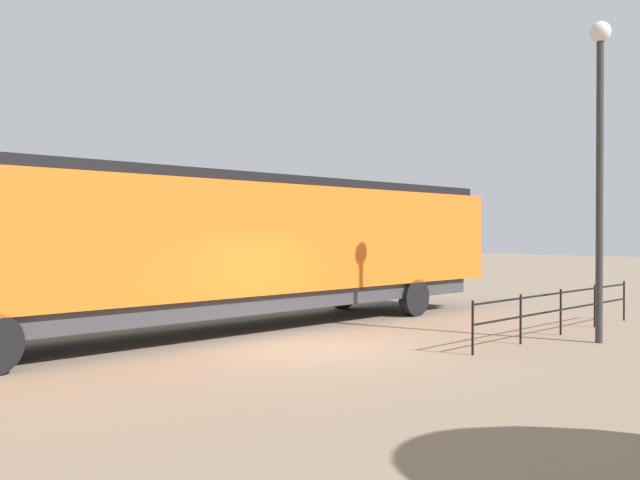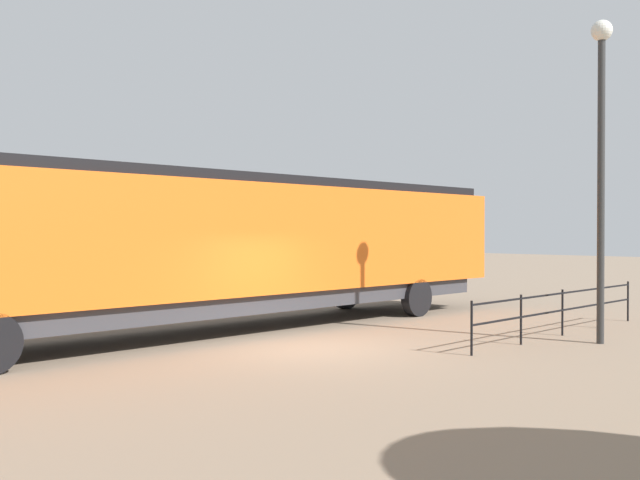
{
  "view_description": "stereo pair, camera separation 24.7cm",
  "coord_description": "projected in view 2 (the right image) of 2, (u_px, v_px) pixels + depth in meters",
  "views": [
    {
      "loc": [
        10.54,
        -10.41,
        2.49
      ],
      "look_at": [
        -0.77,
        1.01,
        2.3
      ],
      "focal_mm": 39.25,
      "sensor_mm": 36.0,
      "label": 1
    },
    {
      "loc": [
        10.71,
        -10.24,
        2.49
      ],
      "look_at": [
        -0.77,
        1.01,
        2.3
      ],
      "focal_mm": 39.25,
      "sensor_mm": 36.0,
      "label": 2
    }
  ],
  "objects": [
    {
      "name": "ground_plane",
      "position": [
        312.0,
        349.0,
        14.84
      ],
      "size": [
        120.0,
        120.0,
        0.0
      ],
      "primitive_type": "plane",
      "color": "#84705B"
    },
    {
      "name": "locomotive",
      "position": [
        240.0,
        243.0,
        17.77
      ],
      "size": [
        3.2,
        18.81,
        3.89
      ],
      "color": "orange",
      "rests_on": "ground_plane"
    },
    {
      "name": "lamp_post",
      "position": [
        601.0,
        133.0,
        15.49
      ],
      "size": [
        0.46,
        0.46,
        7.18
      ],
      "color": "#2D2D2D",
      "rests_on": "ground_plane"
    },
    {
      "name": "platform_fence",
      "position": [
        562.0,
        306.0,
        16.73
      ],
      "size": [
        0.05,
        7.79,
        1.11
      ],
      "color": "black",
      "rests_on": "ground_plane"
    }
  ]
}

